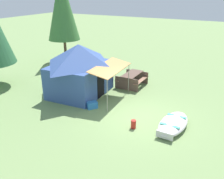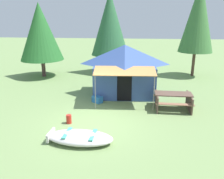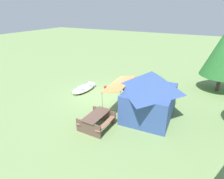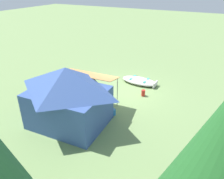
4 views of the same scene
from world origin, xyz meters
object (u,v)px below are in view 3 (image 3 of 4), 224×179
object	(u,v)px
cooler_box	(132,99)
beached_rowboat	(84,88)
picnic_table	(97,119)
canvas_cabin_tent	(150,94)
fuel_can	(105,88)

from	to	relation	value
cooler_box	beached_rowboat	bearing A→B (deg)	-89.28
picnic_table	cooler_box	xyz separation A→B (m)	(-3.77, 0.49, -0.32)
canvas_cabin_tent	picnic_table	size ratio (longest dim) A/B	2.30
canvas_cabin_tent	picnic_table	distance (m)	3.36
beached_rowboat	canvas_cabin_tent	world-z (taller)	canvas_cabin_tent
picnic_table	canvas_cabin_tent	bearing A→B (deg)	139.83
canvas_cabin_tent	fuel_can	distance (m)	4.83
cooler_box	fuel_can	size ratio (longest dim) A/B	1.39
cooler_box	fuel_can	distance (m)	2.70
cooler_box	canvas_cabin_tent	bearing A→B (deg)	50.55
beached_rowboat	cooler_box	size ratio (longest dim) A/B	4.64
beached_rowboat	canvas_cabin_tent	size ratio (longest dim) A/B	0.60
beached_rowboat	picnic_table	xyz separation A→B (m)	(3.71, 3.58, 0.29)
cooler_box	picnic_table	bearing A→B (deg)	-7.35
picnic_table	cooler_box	world-z (taller)	picnic_table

